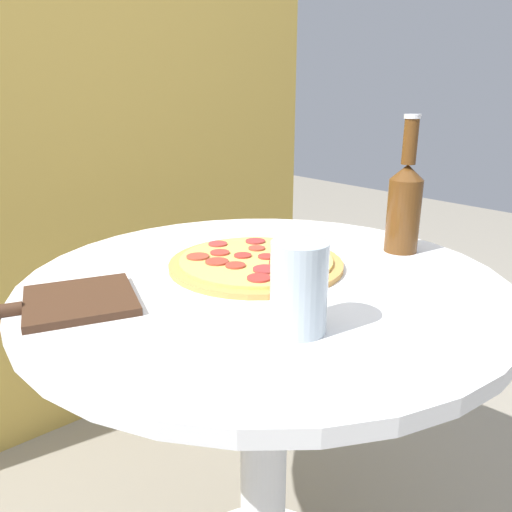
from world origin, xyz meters
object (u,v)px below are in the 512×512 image
(pizza, at_px, (256,262))
(pizza_paddle, at_px, (58,303))
(drinking_glass, at_px, (299,287))
(beer_bottle, at_px, (404,203))

(pizza, relative_size, pizza_paddle, 0.98)
(drinking_glass, bearing_deg, pizza, 61.91)
(pizza_paddle, height_order, drinking_glass, drinking_glass)
(pizza, height_order, beer_bottle, beer_bottle)
(pizza, distance_m, beer_bottle, 0.32)
(beer_bottle, distance_m, drinking_glass, 0.43)
(pizza_paddle, distance_m, drinking_glass, 0.37)
(beer_bottle, distance_m, pizza_paddle, 0.66)
(pizza, xyz_separation_m, drinking_glass, (-0.13, -0.23, 0.05))
(pizza, bearing_deg, drinking_glass, -118.09)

